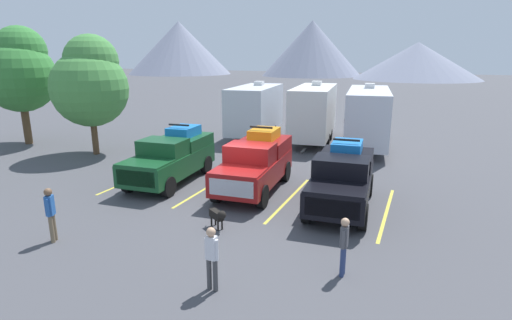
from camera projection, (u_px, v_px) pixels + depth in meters
The scene contains 18 objects.
ground_plane at pixel (238, 200), 16.21m from camera, with size 240.00×240.00×0.00m, color #47474C.
pickup_truck_a at pixel (172, 156), 18.42m from camera, with size 2.55×5.49×2.53m.
pickup_truck_b at pixel (256, 162), 17.23m from camera, with size 2.52×5.45×2.64m.
pickup_truck_c at pixel (342, 177), 15.28m from camera, with size 2.53×5.37×2.50m.
lot_stripe_a at pixel (139, 177), 19.18m from camera, with size 0.12×5.50×0.01m, color gold.
lot_stripe_b at pixel (208, 187), 17.75m from camera, with size 0.12×5.50×0.01m, color gold.
lot_stripe_c at pixel (289, 199), 16.32m from camera, with size 0.12×5.50×0.01m, color gold.
lot_stripe_d at pixel (386, 213), 14.89m from camera, with size 0.12×5.50×0.01m, color gold.
camper_trailer_a at pixel (255, 109), 27.95m from camera, with size 3.37×7.89×3.86m.
camper_trailer_b at pixel (314, 111), 26.48m from camera, with size 3.25×8.37×3.96m.
camper_trailer_c at pixel (368, 115), 24.68m from camera, with size 3.37×9.03×3.92m.
person_a at pixel (51, 211), 12.37m from camera, with size 0.30×0.36×1.76m.
person_b at pixel (212, 255), 9.77m from camera, with size 0.37×0.23×1.69m.
person_c at pixel (344, 243), 10.45m from camera, with size 0.22×0.36×1.63m.
dog at pixel (218, 215), 13.37m from camera, with size 0.82×0.61×0.73m.
tree_a at pixel (90, 82), 22.66m from camera, with size 4.30×4.30×6.82m.
tree_b at pixel (20, 70), 25.28m from camera, with size 4.46×4.46×7.46m.
mountain_ridge at pixel (347, 50), 102.45m from camera, with size 152.26×37.24×15.02m.
Camera 1 is at (6.64, -13.76, 5.71)m, focal length 28.10 mm.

